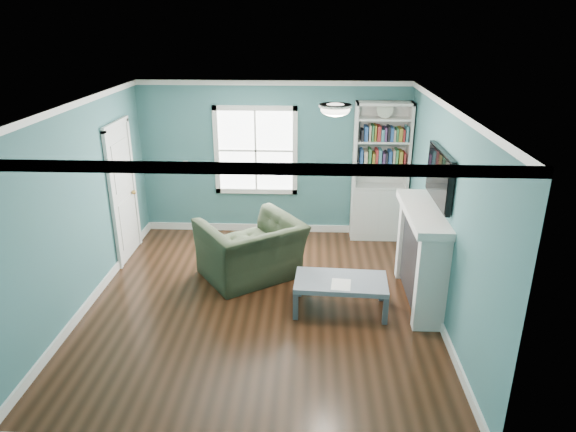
{
  "coord_description": "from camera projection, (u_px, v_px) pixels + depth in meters",
  "views": [
    {
      "loc": [
        0.63,
        -5.88,
        3.53
      ],
      "look_at": [
        0.34,
        0.4,
        1.1
      ],
      "focal_mm": 32.0,
      "sensor_mm": 36.0,
      "label": 1
    }
  ],
  "objects": [
    {
      "name": "window",
      "position": [
        256.0,
        151.0,
        8.58
      ],
      "size": [
        1.4,
        0.06,
        1.5
      ],
      "color": "white",
      "rests_on": "room_walls"
    },
    {
      "name": "floor",
      "position": [
        261.0,
        304.0,
        6.78
      ],
      "size": [
        5.0,
        5.0,
        0.0
      ],
      "primitive_type": "plane",
      "color": "black",
      "rests_on": "ground"
    },
    {
      "name": "recliner",
      "position": [
        251.0,
        240.0,
        7.29
      ],
      "size": [
        1.57,
        1.45,
        1.15
      ],
      "primitive_type": "imported",
      "rotation": [
        0.0,
        0.0,
        -2.53
      ],
      "color": "#222C1B",
      "rests_on": "ground"
    },
    {
      "name": "light_switch",
      "position": [
        186.0,
        164.0,
        8.72
      ],
      "size": [
        0.08,
        0.01,
        0.12
      ],
      "primitive_type": "cube",
      "color": "white",
      "rests_on": "room_walls"
    },
    {
      "name": "trim",
      "position": [
        259.0,
        217.0,
        6.33
      ],
      "size": [
        4.5,
        5.0,
        2.6
      ],
      "color": "white",
      "rests_on": "ground"
    },
    {
      "name": "fireplace",
      "position": [
        421.0,
        257.0,
        6.65
      ],
      "size": [
        0.44,
        1.58,
        1.3
      ],
      "color": "black",
      "rests_on": "ground"
    },
    {
      "name": "ceiling_fixture",
      "position": [
        335.0,
        109.0,
        5.91
      ],
      "size": [
        0.38,
        0.38,
        0.15
      ],
      "color": "white",
      "rests_on": "room_walls"
    },
    {
      "name": "bookshelf",
      "position": [
        379.0,
        186.0,
        8.51
      ],
      "size": [
        0.9,
        0.35,
        2.31
      ],
      "color": "silver",
      "rests_on": "ground"
    },
    {
      "name": "door",
      "position": [
        123.0,
        191.0,
        7.79
      ],
      "size": [
        0.12,
        0.98,
        2.17
      ],
      "color": "silver",
      "rests_on": "ground"
    },
    {
      "name": "coffee_table",
      "position": [
        341.0,
        284.0,
        6.52
      ],
      "size": [
        1.2,
        0.7,
        0.42
      ],
      "rotation": [
        0.0,
        0.0,
        -0.05
      ],
      "color": "#454B53",
      "rests_on": "ground"
    },
    {
      "name": "paper_sheet",
      "position": [
        341.0,
        285.0,
        6.38
      ],
      "size": [
        0.27,
        0.33,
        0.0
      ],
      "primitive_type": "cube",
      "rotation": [
        0.0,
        0.0,
        -0.1
      ],
      "color": "white",
      "rests_on": "coffee_table"
    },
    {
      "name": "room_walls",
      "position": [
        258.0,
        190.0,
        6.21
      ],
      "size": [
        5.0,
        5.0,
        5.0
      ],
      "color": "#3D7179",
      "rests_on": "ground"
    },
    {
      "name": "tv",
      "position": [
        440.0,
        176.0,
        6.25
      ],
      "size": [
        0.06,
        1.1,
        0.65
      ],
      "primitive_type": "cube",
      "color": "black",
      "rests_on": "fireplace"
    }
  ]
}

